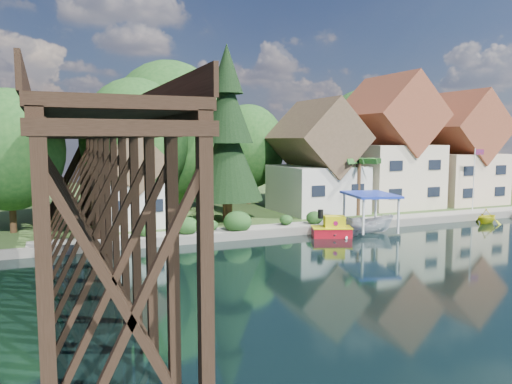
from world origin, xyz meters
TOP-DOWN VIEW (x-y plane):
  - ground at (0.00, 0.00)m, footprint 140.00×140.00m
  - bank at (0.00, 34.00)m, footprint 140.00×52.00m
  - seawall at (4.00, 8.00)m, footprint 60.00×0.40m
  - promenade at (6.00, 9.30)m, footprint 50.00×2.60m
  - trestle_bridge at (-16.00, 5.17)m, footprint 4.12×44.18m
  - house_left at (7.00, 16.00)m, footprint 7.64×8.64m
  - house_center at (16.00, 16.50)m, footprint 8.65×9.18m
  - house_right at (25.00, 16.00)m, footprint 8.15×8.64m
  - shed at (-11.00, 14.50)m, footprint 5.09×5.40m
  - bg_trees at (1.00, 21.25)m, footprint 49.90×13.30m
  - shrubs at (-4.60, 9.26)m, footprint 15.76×2.47m
  - conifer at (-3.08, 13.86)m, footprint 6.16×6.16m
  - palm_tree at (9.22, 12.13)m, footprint 4.51×4.51m
  - flagpole at (21.48, 9.98)m, footprint 0.95×0.32m
  - tugboat at (2.81, 6.18)m, footprint 3.44×2.68m
  - boat_white_a at (4.06, 6.18)m, footprint 3.83×3.07m
  - boat_canopy at (6.48, 6.42)m, footprint 4.56×5.72m
  - boat_yellow at (19.16, 6.24)m, footprint 3.27×2.98m

SIDE VIEW (x-z plane):
  - ground at x=0.00m, z-range 0.00..0.00m
  - bank at x=0.00m, z-range 0.00..0.50m
  - seawall at x=4.00m, z-range 0.00..0.62m
  - boat_white_a at x=4.06m, z-range 0.00..0.71m
  - promenade at x=6.00m, z-range 0.50..0.56m
  - tugboat at x=2.81m, z-range -0.44..1.77m
  - boat_yellow at x=19.16m, z-range 0.00..1.48m
  - shrubs at x=-4.60m, z-range 0.38..2.08m
  - boat_canopy at x=6.48m, z-range -0.23..3.01m
  - shed at x=-11.00m, z-range -0.10..7.75m
  - flagpole at x=21.48m, z-range 1.20..7.42m
  - house_left at x=7.00m, z-range -0.37..10.65m
  - trestle_bridge at x=-16.00m, z-range 0.70..10.00m
  - palm_tree at x=9.22m, z-range 2.61..8.27m
  - house_right at x=25.00m, z-range -0.45..12.00m
  - house_center at x=16.00m, z-range -0.53..13.36m
  - bg_trees at x=1.00m, z-range 2.00..12.57m
  - conifer at x=-3.08m, z-range 0.22..15.38m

